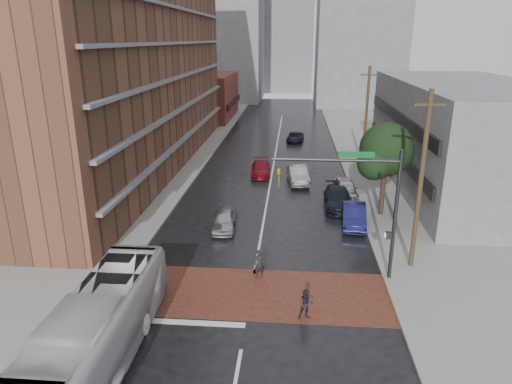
# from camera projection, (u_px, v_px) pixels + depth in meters

# --- Properties ---
(ground) EXTENTS (160.00, 160.00, 0.00)m
(ground) POSITION_uv_depth(u_px,v_px,m) (250.00, 298.00, 22.87)
(ground) COLOR black
(ground) RESTS_ON ground
(crosswalk) EXTENTS (14.00, 5.00, 0.02)m
(crosswalk) POSITION_uv_depth(u_px,v_px,m) (251.00, 293.00, 23.34)
(crosswalk) COLOR brown
(crosswalk) RESTS_ON ground
(sidewalk_west) EXTENTS (9.00, 90.00, 0.15)m
(sidewalk_west) POSITION_uv_depth(u_px,v_px,m) (163.00, 163.00, 47.36)
(sidewalk_west) COLOR gray
(sidewalk_west) RESTS_ON ground
(sidewalk_east) EXTENTS (9.00, 90.00, 0.15)m
(sidewalk_east) POSITION_uv_depth(u_px,v_px,m) (388.00, 168.00, 45.56)
(sidewalk_east) COLOR gray
(sidewalk_east) RESTS_ON ground
(apartment_block) EXTENTS (10.00, 44.00, 28.00)m
(apartment_block) POSITION_uv_depth(u_px,v_px,m) (123.00, 20.00, 42.16)
(apartment_block) COLOR brown
(apartment_block) RESTS_ON ground
(storefront_west) EXTENTS (8.00, 16.00, 7.00)m
(storefront_west) POSITION_uv_depth(u_px,v_px,m) (208.00, 96.00, 73.69)
(storefront_west) COLOR maroon
(storefront_west) RESTS_ON ground
(building_east) EXTENTS (11.00, 26.00, 9.00)m
(building_east) POSITION_uv_depth(u_px,v_px,m) (463.00, 135.00, 39.04)
(building_east) COLOR gray
(building_east) RESTS_ON ground
(distant_tower_west) EXTENTS (18.00, 16.00, 32.00)m
(distant_tower_west) POSITION_uv_depth(u_px,v_px,m) (217.00, 20.00, 92.51)
(distant_tower_west) COLOR gray
(distant_tower_west) RESTS_ON ground
(distant_tower_east) EXTENTS (16.00, 14.00, 36.00)m
(distant_tower_east) POSITION_uv_depth(u_px,v_px,m) (362.00, 6.00, 84.03)
(distant_tower_east) COLOR gray
(distant_tower_east) RESTS_ON ground
(distant_tower_center) EXTENTS (12.00, 10.00, 24.00)m
(distant_tower_center) POSITION_uv_depth(u_px,v_px,m) (287.00, 40.00, 108.75)
(distant_tower_center) COLOR gray
(distant_tower_center) RESTS_ON ground
(street_tree) EXTENTS (4.20, 4.10, 6.90)m
(street_tree) POSITION_uv_depth(u_px,v_px,m) (386.00, 153.00, 32.06)
(street_tree) COLOR #332319
(street_tree) RESTS_ON ground
(signal_mast) EXTENTS (6.50, 0.30, 7.20)m
(signal_mast) POSITION_uv_depth(u_px,v_px,m) (368.00, 196.00, 23.27)
(signal_mast) COLOR #2D2D33
(signal_mast) RESTS_ON ground
(utility_pole_near) EXTENTS (1.60, 0.26, 10.00)m
(utility_pole_near) POSITION_uv_depth(u_px,v_px,m) (421.00, 181.00, 24.32)
(utility_pole_near) COLOR #473321
(utility_pole_near) RESTS_ON ground
(utility_pole_far) EXTENTS (1.60, 0.26, 10.00)m
(utility_pole_far) POSITION_uv_depth(u_px,v_px,m) (366.00, 119.00, 43.21)
(utility_pole_far) COLOR #473321
(utility_pole_far) RESTS_ON ground
(transit_bus) EXTENTS (2.59, 11.00, 3.06)m
(transit_bus) POSITION_uv_depth(u_px,v_px,m) (96.00, 332.00, 17.74)
(transit_bus) COLOR #BABABC
(transit_bus) RESTS_ON ground
(pedestrian_a) EXTENTS (0.67, 0.53, 1.61)m
(pedestrian_a) POSITION_uv_depth(u_px,v_px,m) (260.00, 264.00, 24.66)
(pedestrian_a) COLOR black
(pedestrian_a) RESTS_ON ground
(pedestrian_b) EXTENTS (0.83, 0.71, 1.48)m
(pedestrian_b) POSITION_uv_depth(u_px,v_px,m) (306.00, 305.00, 21.01)
(pedestrian_b) COLOR black
(pedestrian_b) RESTS_ON ground
(car_travel_a) EXTENTS (1.85, 3.92, 1.30)m
(car_travel_a) POSITION_uv_depth(u_px,v_px,m) (224.00, 220.00, 31.01)
(car_travel_a) COLOR #A5A8AC
(car_travel_a) RESTS_ON ground
(car_travel_b) EXTENTS (2.19, 4.80, 1.53)m
(car_travel_b) POSITION_uv_depth(u_px,v_px,m) (298.00, 175.00, 40.98)
(car_travel_b) COLOR #B2B4BA
(car_travel_b) RESTS_ON ground
(car_travel_c) EXTENTS (2.02, 4.49, 1.28)m
(car_travel_c) POSITION_uv_depth(u_px,v_px,m) (261.00, 169.00, 43.31)
(car_travel_c) COLOR maroon
(car_travel_c) RESTS_ON ground
(suv_travel) EXTENTS (2.34, 4.32, 1.15)m
(suv_travel) POSITION_uv_depth(u_px,v_px,m) (295.00, 137.00, 57.53)
(suv_travel) COLOR black
(suv_travel) RESTS_ON ground
(car_parked_near) EXTENTS (1.94, 4.59, 1.47)m
(car_parked_near) POSITION_uv_depth(u_px,v_px,m) (354.00, 215.00, 31.59)
(car_parked_near) COLOR #16184D
(car_parked_near) RESTS_ON ground
(car_parked_mid) EXTENTS (2.15, 5.06, 1.46)m
(car_parked_mid) POSITION_uv_depth(u_px,v_px,m) (338.00, 198.00, 34.98)
(car_parked_mid) COLOR black
(car_parked_mid) RESTS_ON ground
(car_parked_far) EXTENTS (2.01, 4.53, 1.51)m
(car_parked_far) POSITION_uv_depth(u_px,v_px,m) (345.00, 188.00, 37.25)
(car_parked_far) COLOR #B9BBC1
(car_parked_far) RESTS_ON ground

